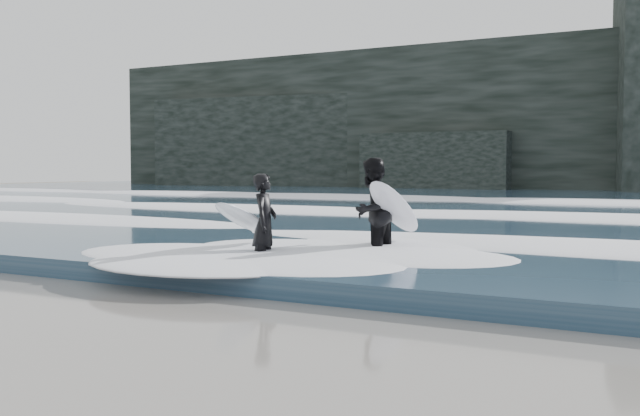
{
  "coord_description": "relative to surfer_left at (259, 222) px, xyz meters",
  "views": [
    {
      "loc": [
        7.37,
        -4.5,
        1.66
      ],
      "look_at": [
        1.91,
        5.87,
        1.0
      ],
      "focal_mm": 40.0,
      "sensor_mm": 36.0,
      "label": 1
    }
  ],
  "objects": [
    {
      "name": "foam_mid",
      "position": [
        -1.2,
        10.86,
        -0.37
      ],
      "size": [
        60.0,
        4.0,
        0.24
      ],
      "primitive_type": "ellipsoid",
      "color": "white",
      "rests_on": "sea"
    },
    {
      "name": "surfer_right",
      "position": [
        1.37,
        1.48,
        0.13
      ],
      "size": [
        1.16,
        2.01,
        1.83
      ],
      "color": "black",
      "rests_on": "ground"
    },
    {
      "name": "foam_near",
      "position": [
        -1.2,
        3.86,
        -0.39
      ],
      "size": [
        60.0,
        3.2,
        0.2
      ],
      "primitive_type": "ellipsoid",
      "color": "white",
      "rests_on": "sea"
    },
    {
      "name": "foam_far",
      "position": [
        -1.2,
        19.86,
        -0.34
      ],
      "size": [
        60.0,
        4.8,
        0.3
      ],
      "primitive_type": "ellipsoid",
      "color": "white",
      "rests_on": "sea"
    },
    {
      "name": "surfer_left",
      "position": [
        0.0,
        0.0,
        0.0
      ],
      "size": [
        1.14,
        2.13,
        1.57
      ],
      "color": "black",
      "rests_on": "ground"
    },
    {
      "name": "headland",
      "position": [
        -1.2,
        40.86,
        4.21
      ],
      "size": [
        70.0,
        9.0,
        10.0
      ],
      "primitive_type": "cube",
      "color": "black",
      "rests_on": "ground"
    },
    {
      "name": "sea",
      "position": [
        -1.2,
        23.86,
        -0.64
      ],
      "size": [
        90.0,
        52.0,
        0.3
      ],
      "primitive_type": "cube",
      "color": "#253D52",
      "rests_on": "ground"
    }
  ]
}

